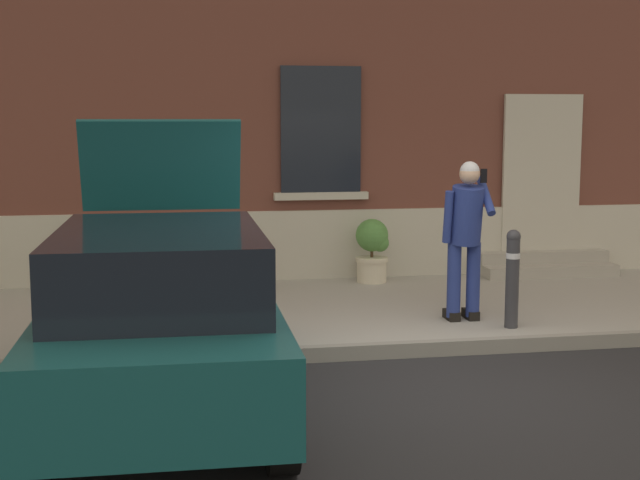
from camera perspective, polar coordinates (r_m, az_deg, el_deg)
ground_plane at (r=7.92m, az=6.51°, el=-9.37°), size 80.00×80.00×0.00m
sidewalk at (r=10.52m, az=2.14°, el=-4.58°), size 24.00×3.60×0.15m
curb_edge at (r=8.77m, az=4.74°, el=-7.14°), size 24.00×0.12×0.15m
building_facade at (r=12.80m, az=-0.19°, el=14.06°), size 24.00×1.52×7.50m
entrance_stoop at (r=12.91m, az=14.37°, el=-1.58°), size 1.92×0.64×0.32m
hatchback_car_teal at (r=7.11m, az=-10.25°, el=-4.76°), size 1.85×4.10×2.34m
bollard_near_person at (r=9.45m, az=12.37°, el=-2.23°), size 0.15×0.15×1.04m
person_on_phone at (r=9.59m, az=9.44°, el=0.62°), size 0.51×0.50×1.75m
planter_olive at (r=11.53m, az=-14.94°, el=-1.07°), size 0.44×0.44×0.86m
planter_terracotta at (r=11.25m, az=-5.49°, el=-1.06°), size 0.44×0.44×0.86m
planter_cream at (r=11.87m, az=3.43°, el=-0.57°), size 0.44×0.44×0.86m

